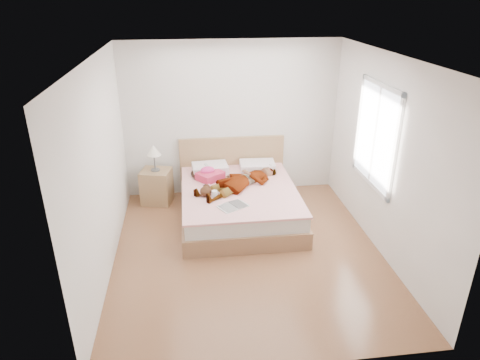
# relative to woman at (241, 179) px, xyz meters

# --- Properties ---
(ground) EXTENTS (4.00, 4.00, 0.00)m
(ground) POSITION_rel_woman_xyz_m (-0.04, -1.08, -0.62)
(ground) COLOR #4F2B18
(ground) RESTS_ON ground
(woman) EXTENTS (1.62, 1.40, 0.22)m
(woman) POSITION_rel_woman_xyz_m (0.00, 0.00, 0.00)
(woman) COLOR white
(woman) RESTS_ON bed
(hair) EXTENTS (0.44, 0.52, 0.07)m
(hair) POSITION_rel_woman_xyz_m (-0.57, 0.45, -0.07)
(hair) COLOR black
(hair) RESTS_ON bed
(phone) EXTENTS (0.10, 0.11, 0.05)m
(phone) POSITION_rel_woman_xyz_m (-0.50, 0.40, 0.08)
(phone) COLOR silver
(phone) RESTS_ON bed
(room_shell) EXTENTS (4.00, 4.00, 4.00)m
(room_shell) POSITION_rel_woman_xyz_m (1.73, -0.78, 0.88)
(room_shell) COLOR white
(room_shell) RESTS_ON ground
(bed) EXTENTS (1.80, 2.08, 1.00)m
(bed) POSITION_rel_woman_xyz_m (-0.04, -0.05, -0.34)
(bed) COLOR brown
(bed) RESTS_ON ground
(towel) EXTENTS (0.50, 0.48, 0.20)m
(towel) POSITION_rel_woman_xyz_m (-0.47, 0.28, -0.03)
(towel) COLOR #D83A61
(towel) RESTS_ON bed
(magazine) EXTENTS (0.48, 0.42, 0.02)m
(magazine) POSITION_rel_woman_xyz_m (-0.20, -0.71, -0.10)
(magazine) COLOR white
(magazine) RESTS_ON bed
(coffee_mug) EXTENTS (0.13, 0.10, 0.10)m
(coffee_mug) POSITION_rel_woman_xyz_m (-0.43, -0.36, -0.06)
(coffee_mug) COLOR white
(coffee_mug) RESTS_ON bed
(plush_toy) EXTENTS (0.19, 0.27, 0.14)m
(plush_toy) POSITION_rel_woman_xyz_m (-0.56, -0.29, -0.03)
(plush_toy) COLOR #331A0E
(plush_toy) RESTS_ON bed
(nightstand) EXTENTS (0.55, 0.52, 1.02)m
(nightstand) POSITION_rel_woman_xyz_m (-1.34, 0.60, -0.28)
(nightstand) COLOR olive
(nightstand) RESTS_ON ground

